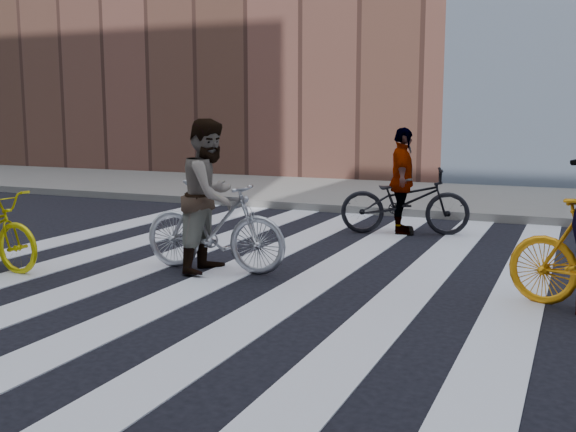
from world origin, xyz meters
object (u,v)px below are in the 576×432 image
Objects in this scene: bike_silver_mid at (214,226)px; rider_mid at (210,196)px; bike_dark_rear at (405,201)px; rider_rear at (402,181)px.

bike_silver_mid is 0.37m from rider_mid.
rider_mid is at bearing 140.38° from bike_dark_rear.
bike_silver_mid is 3.73m from rider_rear.
bike_silver_mid is 0.92× the size of bike_dark_rear.
rider_rear reaches higher than bike_dark_rear.
rider_rear is at bearing -26.14° from rider_mid.
bike_dark_rear is 0.32m from rider_rear.
rider_rear is at bearing 74.62° from bike_dark_rear.
rider_mid is at bearing 87.40° from bike_silver_mid.
bike_silver_mid is 1.10× the size of rider_rear.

